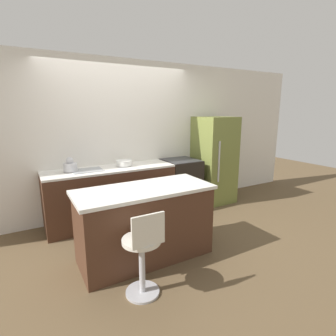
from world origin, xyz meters
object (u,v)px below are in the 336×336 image
object	(u,v)px
refrigerator	(214,160)
mixing_bowl	(124,163)
stool_chair	(143,255)
kettle	(70,166)
oven_range	(181,183)

from	to	relation	value
refrigerator	mixing_bowl	distance (m)	1.82
stool_chair	kettle	bearing A→B (deg)	98.70
oven_range	mixing_bowl	size ratio (longest dim) A/B	3.40
stool_chair	mixing_bowl	size ratio (longest dim) A/B	3.39
oven_range	refrigerator	bearing A→B (deg)	-2.68
kettle	refrigerator	bearing A→B (deg)	-1.70
mixing_bowl	stool_chair	bearing A→B (deg)	-105.80
refrigerator	stool_chair	xyz separation A→B (m)	(-2.35, -1.83, -0.39)
stool_chair	kettle	size ratio (longest dim) A/B	4.19
refrigerator	kettle	world-z (taller)	refrigerator
refrigerator	mixing_bowl	bearing A→B (deg)	177.51
stool_chair	oven_range	bearing A→B (deg)	49.16
oven_range	stool_chair	world-z (taller)	oven_range
refrigerator	mixing_bowl	world-z (taller)	refrigerator
refrigerator	kettle	xyz separation A→B (m)	(-2.65, 0.08, 0.15)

